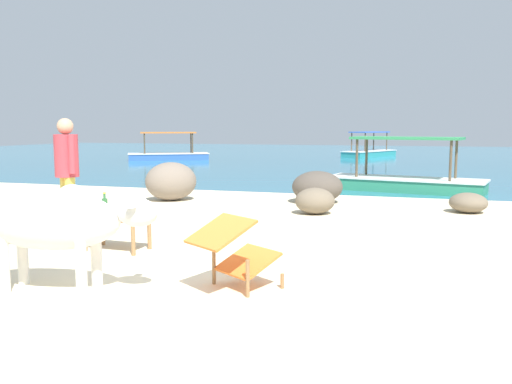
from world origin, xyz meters
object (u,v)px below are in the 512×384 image
person_standing (67,168)px  boat_teal (369,151)px  boat_green (405,180)px  cow (54,221)px  bottle (105,207)px  boat_blue (169,154)px  deck_chair_near (234,249)px  low_bench_table (117,222)px

person_standing → boat_teal: bearing=-151.4°
boat_green → cow: bearing=84.7°
bottle → boat_blue: 18.55m
cow → boat_blue: bearing=107.0°
deck_chair_near → boat_green: boat_green is taller
bottle → person_standing: person_standing is taller
boat_teal → boat_green: same height
deck_chair_near → low_bench_table: bearing=93.8°
cow → deck_chair_near: size_ratio=1.90×
cow → boat_blue: size_ratio=0.47×
person_standing → deck_chair_near: bearing=95.2°
cow → deck_chair_near: bearing=12.1°
bottle → boat_blue: bearing=113.9°
person_standing → boat_teal: size_ratio=0.42×
person_standing → boat_green: bearing=-177.4°
cow → person_standing: person_standing is taller
low_bench_table → deck_chair_near: (1.90, -1.09, 0.03)m
low_bench_table → bottle: size_ratio=2.64×
bottle → person_standing: 1.27m
bottle → boat_green: bearing=66.6°
deck_chair_near → boat_green: size_ratio=0.24×
boat_teal → low_bench_table: bearing=-157.3°
person_standing → boat_green: size_ratio=0.42×
bottle → boat_blue: size_ratio=0.08×
low_bench_table → boat_blue: (-7.63, 16.89, -0.10)m
bottle → boat_green: size_ratio=0.08×
cow → low_bench_table: size_ratio=2.26×
low_bench_table → person_standing: (-1.12, 0.59, 0.60)m
cow → boat_teal: bearing=82.1°
boat_blue → cow: bearing=84.1°
bottle → boat_teal: bearing=87.1°
low_bench_table → person_standing: person_standing is taller
cow → person_standing: (-1.46, 2.20, 0.29)m
cow → boat_blue: (-7.97, 18.51, -0.40)m
bottle → boat_teal: size_ratio=0.08×
bottle → boat_blue: (-7.51, 16.96, -0.29)m
boat_green → low_bench_table: bearing=79.1°
boat_teal → boat_green: (2.17, -14.78, 0.00)m
deck_chair_near → person_standing: person_standing is taller
cow → boat_blue: 20.15m
bottle → deck_chair_near: size_ratio=0.32×
person_standing → boat_blue: (-6.51, 16.30, -0.70)m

